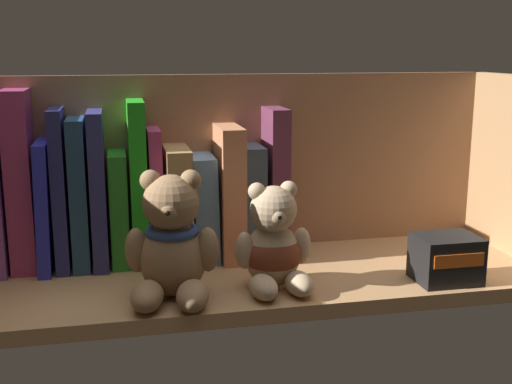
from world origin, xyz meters
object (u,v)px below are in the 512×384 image
at_px(book_1, 22,181).
at_px(book_6, 119,207).
at_px(book_8, 156,194).
at_px(book_13, 274,181).
at_px(teddy_bear_smaller, 274,247).
at_px(book_11, 227,191).
at_px(book_5, 98,188).
at_px(book_7, 138,182).
at_px(book_12, 252,199).
at_px(book_4, 80,192).
at_px(book_3, 61,188).
at_px(book_2, 46,204).
at_px(book_10, 202,206).
at_px(teddy_bear_larger, 172,245).
at_px(book_9, 177,202).
at_px(small_product_box, 446,259).

xyz_separation_m(book_1, book_6, (0.13, 0.00, -0.04)).
bearing_deg(book_6, book_8, 0.00).
xyz_separation_m(book_13, teddy_bear_smaller, (-0.04, -0.15, -0.05)).
distance_m(book_11, teddy_bear_smaller, 0.16).
bearing_deg(book_13, book_5, 180.00).
bearing_deg(teddy_bear_smaller, book_7, 137.25).
distance_m(book_7, book_8, 0.03).
relative_size(book_11, book_12, 1.18).
xyz_separation_m(book_1, teddy_bear_smaller, (0.32, -0.15, -0.07)).
bearing_deg(book_13, book_7, 180.00).
distance_m(book_4, book_11, 0.21).
xyz_separation_m(book_3, book_6, (0.08, 0.00, -0.03)).
relative_size(book_2, book_8, 0.93).
bearing_deg(book_10, book_13, 0.00).
height_order(book_4, book_11, book_4).
bearing_deg(book_4, book_3, 180.00).
xyz_separation_m(book_12, teddy_bear_larger, (-0.13, -0.16, -0.01)).
distance_m(book_3, book_7, 0.11).
height_order(book_2, teddy_bear_smaller, book_2).
xyz_separation_m(book_7, book_8, (0.02, 0.00, -0.02)).
relative_size(book_4, book_9, 1.26).
bearing_deg(teddy_bear_larger, small_product_box, -2.72).
relative_size(book_9, book_11, 0.86).
distance_m(book_5, teddy_bear_larger, 0.19).
bearing_deg(book_13, book_10, 180.00).
height_order(teddy_bear_larger, teddy_bear_smaller, teddy_bear_larger).
height_order(book_6, book_8, book_8).
xyz_separation_m(book_3, book_13, (0.31, 0.00, -0.00)).
height_order(book_1, book_11, book_1).
xyz_separation_m(book_12, teddy_bear_smaller, (-0.00, -0.15, -0.03)).
distance_m(book_1, book_11, 0.29).
distance_m(book_13, small_product_box, 0.27).
distance_m(book_4, book_9, 0.14).
distance_m(book_3, book_8, 0.13).
bearing_deg(small_product_box, book_9, 152.36).
height_order(book_5, book_9, book_5).
bearing_deg(book_4, book_12, 0.00).
bearing_deg(book_5, book_13, 0.00).
bearing_deg(book_10, book_1, 180.00).
bearing_deg(book_9, teddy_bear_larger, -97.59).
bearing_deg(book_7, teddy_bear_larger, -78.28).
xyz_separation_m(book_11, book_12, (0.04, 0.00, -0.01)).
distance_m(book_5, book_10, 0.15).
xyz_separation_m(book_2, book_5, (0.07, 0.00, 0.02)).
height_order(book_12, small_product_box, book_12).
relative_size(book_11, teddy_bear_larger, 1.22).
bearing_deg(book_10, teddy_bear_smaller, -64.79).
height_order(book_4, book_9, book_4).
bearing_deg(small_product_box, book_7, 155.73).
bearing_deg(book_8, book_12, 0.00).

